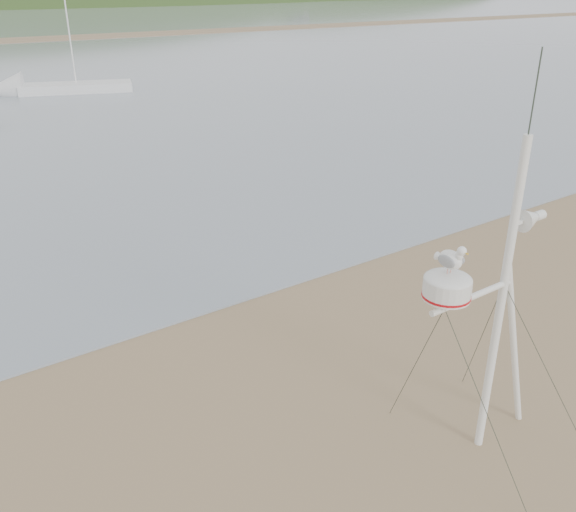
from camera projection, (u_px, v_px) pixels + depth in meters
mast_rig at (491, 370)px, 7.71m from camera, size 2.28×2.43×5.14m
sailboat_white_near at (35, 89)px, 34.31m from camera, size 8.23×4.55×7.96m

